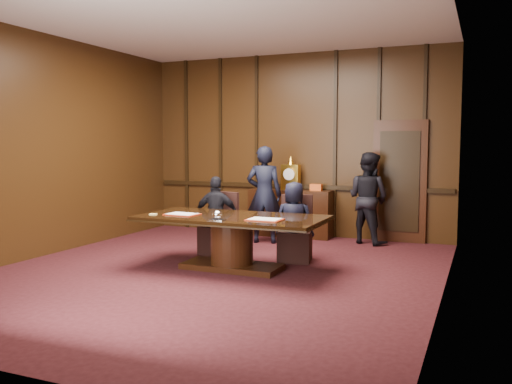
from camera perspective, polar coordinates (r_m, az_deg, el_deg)
room at (r=7.42m, az=-3.83°, el=4.71°), size 7.00×7.04×3.50m
sideboard at (r=10.41m, az=3.66°, el=-2.02°), size 1.60×0.45×1.54m
conference_table at (r=7.66m, az=-2.56°, el=-4.39°), size 2.62×1.32×0.76m
folder_left at (r=7.82m, az=-7.77°, el=-2.32°), size 0.48×0.35×0.02m
folder_right at (r=7.21m, az=0.93°, el=-2.90°), size 0.46×0.33×0.02m
inkstand at (r=7.22m, az=-4.11°, el=-2.54°), size 0.20×0.14×0.12m
notepad at (r=7.90m, az=-10.77°, el=-2.30°), size 0.11×0.09×0.01m
chair_left at (r=8.75m, az=-3.89°, el=-4.65°), size 0.58×0.58×0.99m
chair_right at (r=8.26m, az=4.15°, el=-5.24°), size 0.56×0.56×0.99m
signatory_left at (r=8.64m, az=-4.17°, el=-2.52°), size 0.79×0.48×1.26m
signatory_right at (r=8.14m, az=4.02°, el=-3.16°), size 0.63×0.45×1.21m
witness_left at (r=9.66m, az=0.87°, el=-0.28°), size 0.71×0.55×1.74m
witness_right at (r=9.82m, az=11.71°, el=-0.62°), size 0.97×0.88×1.63m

